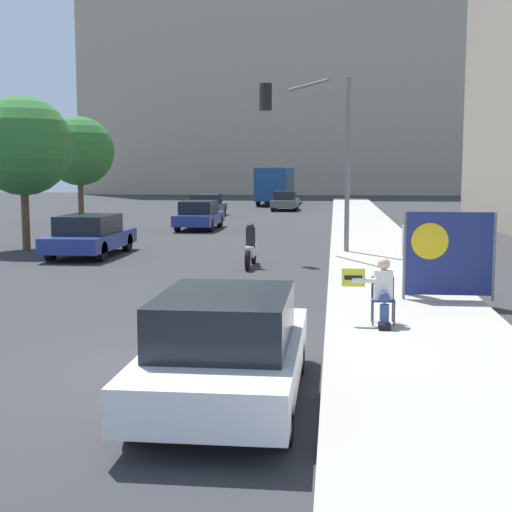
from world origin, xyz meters
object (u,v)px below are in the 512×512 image
at_px(car_on_road_nearest, 90,235).
at_px(car_on_road_far_lane, 285,201).
at_px(motorcycle_on_road, 251,249).
at_px(street_tree_near_curb, 23,146).
at_px(car_on_road_distant, 207,205).
at_px(street_tree_midblock, 79,151).
at_px(parked_car_curbside, 226,347).
at_px(car_on_road_midblock, 199,215).
at_px(protest_banner, 448,254).
at_px(city_bus_on_road, 276,183).
at_px(traffic_light_pole, 318,134).
at_px(jogger_on_sidewalk, 409,254).
at_px(seated_protester, 382,289).

xyz_separation_m(car_on_road_nearest, car_on_road_far_lane, (4.55, 27.92, -0.01)).
relative_size(motorcycle_on_road, street_tree_near_curb, 0.39).
height_order(car_on_road_distant, street_tree_midblock, street_tree_midblock).
distance_m(parked_car_curbside, car_on_road_midblock, 25.89).
xyz_separation_m(protest_banner, street_tree_near_curb, (-13.38, 9.28, 2.57)).
bearing_deg(city_bus_on_road, motorcycle_on_road, -86.31).
relative_size(traffic_light_pole, city_bus_on_road, 0.54).
relative_size(car_on_road_nearest, car_on_road_far_lane, 1.01).
height_order(car_on_road_nearest, city_bus_on_road, city_bus_on_road).
relative_size(jogger_on_sidewalk, parked_car_curbside, 0.41).
height_order(jogger_on_sidewalk, street_tree_near_curb, street_tree_near_curb).
height_order(car_on_road_midblock, car_on_road_far_lane, car_on_road_midblock).
distance_m(parked_car_curbside, city_bus_on_road, 51.77).
relative_size(car_on_road_nearest, city_bus_on_road, 0.43).
distance_m(car_on_road_far_lane, motorcycle_on_road, 30.09).
relative_size(traffic_light_pole, parked_car_curbside, 1.36).
bearing_deg(protest_banner, seated_protester, -120.23).
height_order(car_on_road_far_lane, city_bus_on_road, city_bus_on_road).
bearing_deg(seated_protester, street_tree_near_curb, 144.49).
relative_size(car_on_road_distant, street_tree_midblock, 0.81).
distance_m(car_on_road_nearest, motorcycle_on_road, 6.04).
height_order(parked_car_curbside, car_on_road_nearest, parked_car_curbside).
relative_size(seated_protester, city_bus_on_road, 0.11).
xyz_separation_m(car_on_road_nearest, motorcycle_on_road, (5.64, -2.15, -0.14)).
distance_m(seated_protester, street_tree_midblock, 26.14).
height_order(car_on_road_far_lane, street_tree_midblock, street_tree_midblock).
bearing_deg(seated_protester, motorcycle_on_road, 121.53).
bearing_deg(motorcycle_on_road, protest_banner, -49.11).
height_order(protest_banner, city_bus_on_road, city_bus_on_road).
height_order(car_on_road_midblock, motorcycle_on_road, car_on_road_midblock).
relative_size(car_on_road_distant, street_tree_near_curb, 0.82).
xyz_separation_m(jogger_on_sidewalk, street_tree_near_curb, (-12.65, 8.67, 2.66)).
xyz_separation_m(traffic_light_pole, street_tree_near_curb, (-10.43, 0.88, -0.32)).
relative_size(protest_banner, traffic_light_pole, 0.33).
bearing_deg(car_on_road_midblock, motorcycle_on_road, -72.78).
bearing_deg(car_on_road_far_lane, city_bus_on_road, 98.87).
xyz_separation_m(city_bus_on_road, street_tree_near_curb, (-6.03, -35.62, 1.93)).
relative_size(seated_protester, street_tree_midblock, 0.21).
xyz_separation_m(parked_car_curbside, car_on_road_far_lane, (-2.25, 42.36, -0.01)).
relative_size(parked_car_curbside, city_bus_on_road, 0.40).
bearing_deg(car_on_road_far_lane, parked_car_curbside, -86.96).
relative_size(city_bus_on_road, street_tree_near_curb, 1.93).
relative_size(car_on_road_distant, motorcycle_on_road, 2.10).
xyz_separation_m(traffic_light_pole, street_tree_midblock, (-12.12, 11.14, -0.22)).
distance_m(parked_car_curbside, car_on_road_distant, 35.71).
distance_m(motorcycle_on_road, street_tree_near_curb, 9.85).
height_order(traffic_light_pole, parked_car_curbside, traffic_light_pole).
bearing_deg(traffic_light_pole, protest_banner, -70.64).
distance_m(jogger_on_sidewalk, city_bus_on_road, 44.79).
xyz_separation_m(jogger_on_sidewalk, protest_banner, (0.73, -0.61, 0.09)).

